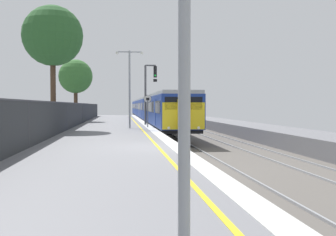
{
  "coord_description": "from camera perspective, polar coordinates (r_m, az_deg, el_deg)",
  "views": [
    {
      "loc": [
        -1.87,
        -16.57,
        1.67
      ],
      "look_at": [
        1.44,
        11.61,
        0.81
      ],
      "focal_mm": 43.79,
      "sensor_mm": 36.0,
      "label": 1
    }
  ],
  "objects": [
    {
      "name": "ground",
      "position": [
        17.32,
        8.49,
        -5.84
      ],
      "size": [
        17.4,
        110.0,
        1.21
      ],
      "color": "slate"
    },
    {
      "name": "commuter_train_at_platform",
      "position": [
        55.66,
        -2.62,
        1.33
      ],
      "size": [
        2.83,
        60.9,
        3.81
      ],
      "color": "navy",
      "rests_on": "ground"
    },
    {
      "name": "signal_gantry",
      "position": [
        35.83,
        -2.73,
        4.28
      ],
      "size": [
        1.1,
        0.24,
        5.23
      ],
      "color": "#47474C",
      "rests_on": "ground"
    },
    {
      "name": "speed_limit_sign",
      "position": [
        31.47,
        -2.85,
        1.59
      ],
      "size": [
        0.59,
        0.08,
        2.47
      ],
      "color": "#59595B",
      "rests_on": "ground"
    },
    {
      "name": "platform_lamp_mid",
      "position": [
        30.21,
        -5.37,
        4.93
      ],
      "size": [
        2.0,
        0.2,
        5.69
      ],
      "color": "#93999E",
      "rests_on": "ground"
    },
    {
      "name": "platform_back_fence",
      "position": [
        16.96,
        -18.89,
        -0.66
      ],
      "size": [
        0.07,
        99.0,
        1.9
      ],
      "color": "#282B2D",
      "rests_on": "ground"
    },
    {
      "name": "background_tree_left",
      "position": [
        30.25,
        -15.86,
        10.71
      ],
      "size": [
        4.21,
        4.21,
        8.65
      ],
      "color": "#473323",
      "rests_on": "ground"
    },
    {
      "name": "background_tree_centre",
      "position": [
        44.9,
        -12.84,
        5.55
      ],
      "size": [
        3.59,
        3.59,
        6.57
      ],
      "color": "#473323",
      "rests_on": "ground"
    }
  ]
}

